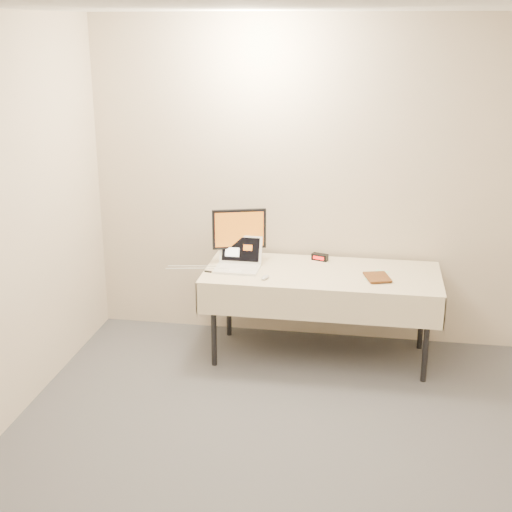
% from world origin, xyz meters
% --- Properties ---
extents(back_wall, '(4.00, 0.10, 2.70)m').
position_xyz_m(back_wall, '(0.00, 2.50, 1.35)').
color(back_wall, beige).
rests_on(back_wall, ground).
extents(table, '(1.86, 0.81, 0.74)m').
position_xyz_m(table, '(0.00, 2.05, 0.68)').
color(table, black).
rests_on(table, ground).
extents(laptop, '(0.35, 0.33, 0.23)m').
position_xyz_m(laptop, '(-0.67, 2.04, 0.80)').
color(laptop, white).
rests_on(laptop, table).
extents(monitor, '(0.43, 0.19, 0.45)m').
position_xyz_m(monitor, '(-0.69, 2.16, 1.00)').
color(monitor, black).
rests_on(monitor, table).
extents(book, '(0.17, 0.07, 0.23)m').
position_xyz_m(book, '(0.35, 1.93, 0.86)').
color(book, '#97521B').
rests_on(book, table).
extents(alarm_clock, '(0.14, 0.10, 0.06)m').
position_xyz_m(alarm_clock, '(-0.04, 2.33, 0.77)').
color(alarm_clock, black).
rests_on(alarm_clock, table).
extents(clicker, '(0.08, 0.11, 0.02)m').
position_xyz_m(clicker, '(-0.42, 1.81, 0.75)').
color(clicker, silver).
rests_on(clicker, table).
extents(paper_form, '(0.20, 0.30, 0.00)m').
position_xyz_m(paper_form, '(0.43, 2.03, 0.74)').
color(paper_form, '#B4E2B4').
rests_on(paper_form, table).
extents(usb_dongle, '(0.06, 0.03, 0.01)m').
position_xyz_m(usb_dongle, '(-0.89, 1.89, 0.74)').
color(usb_dongle, black).
rests_on(usb_dongle, table).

